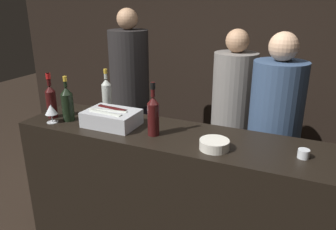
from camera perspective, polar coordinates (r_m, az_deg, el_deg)
wall_back_chalkboard at (r=4.02m, az=11.84°, el=11.87°), size 6.40×0.06×2.80m
bar_counter at (r=2.50m, az=-0.27°, el=-14.25°), size 2.15×0.55×1.05m
ice_bin_with_bottles at (r=2.39m, az=-9.89°, el=-0.36°), size 0.38×0.27×0.12m
bowl_white at (r=2.02m, az=8.07°, el=-5.07°), size 0.18×0.18×0.06m
wine_glass at (r=2.55m, az=-19.71°, el=0.83°), size 0.09×0.09×0.14m
candle_votive at (r=2.05m, az=22.53°, el=-6.24°), size 0.07×0.07×0.05m
red_wine_bottle_black_foil at (r=2.16m, az=-2.58°, el=0.13°), size 0.08×0.08×0.36m
rose_wine_bottle at (r=2.67m, az=-10.61°, el=3.54°), size 0.08×0.08×0.35m
champagne_bottle at (r=2.54m, az=-17.11°, el=1.99°), size 0.09×0.09×0.34m
red_wine_bottle_tall at (r=2.65m, az=-19.70°, el=2.54°), size 0.08×0.08×0.35m
person_in_hoodie at (r=3.17m, az=11.19°, el=0.95°), size 0.40×0.40×1.67m
person_blond_tee at (r=3.50m, az=-6.63°, el=4.62°), size 0.41×0.41×1.83m
person_grey_polo at (r=2.66m, az=17.91°, el=-2.84°), size 0.40×0.40×1.70m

